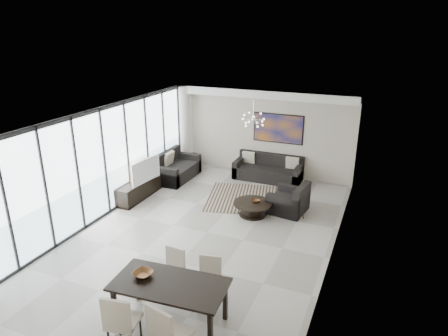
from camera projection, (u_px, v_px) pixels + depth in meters
The scene contains 20 objects.
room_shell at pixel (224, 181), 9.24m from camera, with size 6.00×9.00×2.90m.
window_wall at pixel (107, 162), 10.44m from camera, with size 0.37×8.95×2.90m.
soffit at pixel (263, 94), 12.68m from camera, with size 5.98×0.40×0.26m, color white.
painting at pixel (278, 128), 13.03m from camera, with size 1.68×0.04×0.98m, color #A75D17.
chandelier at pixel (253, 120), 11.15m from camera, with size 0.66×0.66×0.71m.
rug at pixel (255, 199), 11.78m from camera, with size 2.78×2.14×0.01m, color black.
coffee_table at pixel (253, 208), 10.74m from camera, with size 1.05×1.05×0.37m.
bowl_coffee at pixel (256, 201), 10.70m from camera, with size 0.22×0.22×0.07m, color brown.
sofa_main at pixel (268, 171), 13.21m from camera, with size 2.21×0.90×0.80m.
loveseat at pixel (175, 170), 13.28m from camera, with size 1.00×1.77×0.89m.
armchair at pixel (290, 202), 10.91m from camera, with size 1.04×1.08×0.82m.
side_table at pixel (193, 158), 14.29m from camera, with size 0.36×0.36×0.50m.
tv_console at pixel (138, 189), 11.79m from camera, with size 0.49×1.74×0.54m, color black.
television at pixel (143, 170), 11.56m from camera, with size 1.18×0.16×0.68m, color gray.
dining_table at pixel (170, 287), 6.69m from camera, with size 2.00×1.11×0.80m.
dining_chair_sw at pixel (120, 319), 6.15m from camera, with size 0.55×0.55×1.03m.
dining_chair_se at pixel (166, 332), 5.84m from camera, with size 0.61×0.61×1.11m.
dining_chair_nw at pixel (173, 268), 7.57m from camera, with size 0.45×0.45×0.91m.
dining_chair_ne at pixel (209, 277), 7.32m from camera, with size 0.49×0.49×0.90m.
bowl_dining at pixel (143, 274), 6.84m from camera, with size 0.33×0.33×0.08m, color brown.
Camera 1 is at (3.78, -7.91, 4.90)m, focal length 32.00 mm.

